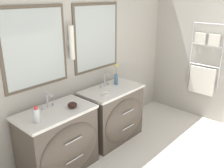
# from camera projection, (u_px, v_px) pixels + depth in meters

# --- Properties ---
(wall_back) EXTENTS (5.50, 0.15, 2.60)m
(wall_back) POSITION_uv_depth(u_px,v_px,m) (72.00, 53.00, 3.20)
(wall_back) COLOR #B2ADA3
(wall_back) RESTS_ON ground_plane
(wall_right) EXTENTS (0.13, 4.15, 2.60)m
(wall_right) POSITION_uv_depth(u_px,v_px,m) (221.00, 44.00, 3.85)
(wall_right) COLOR #B2ADA3
(wall_right) RESTS_ON ground_plane
(vanity_left) EXTENTS (0.88, 0.57, 0.78)m
(vanity_left) POSITION_uv_depth(u_px,v_px,m) (59.00, 141.00, 2.91)
(vanity_left) COLOR #4C4238
(vanity_left) RESTS_ON ground_plane
(vanity_right) EXTENTS (0.88, 0.57, 0.78)m
(vanity_right) POSITION_uv_depth(u_px,v_px,m) (113.00, 114.00, 3.58)
(vanity_right) COLOR #4C4238
(vanity_right) RESTS_ON ground_plane
(faucet_left) EXTENTS (0.17, 0.12, 0.18)m
(faucet_left) POSITION_uv_depth(u_px,v_px,m) (48.00, 101.00, 2.85)
(faucet_left) COLOR silver
(faucet_left) RESTS_ON vanity_left
(faucet_right) EXTENTS (0.17, 0.12, 0.18)m
(faucet_right) POSITION_uv_depth(u_px,v_px,m) (105.00, 81.00, 3.51)
(faucet_right) COLOR silver
(faucet_right) RESTS_ON vanity_right
(toiletry_bottle) EXTENTS (0.06, 0.06, 0.17)m
(toiletry_bottle) POSITION_uv_depth(u_px,v_px,m) (37.00, 115.00, 2.53)
(toiletry_bottle) COLOR silver
(toiletry_bottle) RESTS_ON vanity_left
(amenity_bowl) EXTENTS (0.11, 0.11, 0.07)m
(amenity_bowl) POSITION_uv_depth(u_px,v_px,m) (72.00, 105.00, 2.87)
(amenity_bowl) COLOR black
(amenity_bowl) RESTS_ON vanity_left
(flower_vase) EXTENTS (0.05, 0.05, 0.31)m
(flower_vase) POSITION_uv_depth(u_px,v_px,m) (116.00, 77.00, 3.58)
(flower_vase) COLOR teal
(flower_vase) RESTS_ON vanity_right
(soap_dish) EXTENTS (0.12, 0.08, 0.04)m
(soap_dish) POSITION_uv_depth(u_px,v_px,m) (105.00, 94.00, 3.24)
(soap_dish) COLOR white
(soap_dish) RESTS_ON vanity_right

